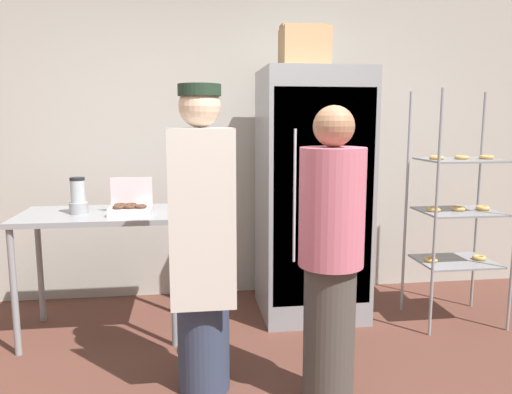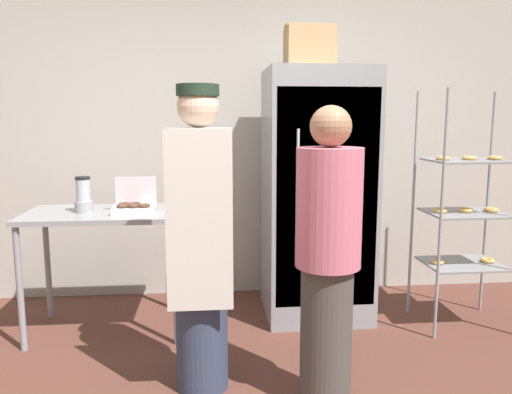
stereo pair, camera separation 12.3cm
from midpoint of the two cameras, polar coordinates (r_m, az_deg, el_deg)
name	(u,v)px [view 1 (the left image)]	position (r m, az deg, el deg)	size (l,w,h in m)	color
back_wall	(224,135)	(4.41, -4.49, 7.03)	(6.40, 0.12, 2.81)	#B7B2A8
refrigerator	(312,195)	(3.92, 5.48, 0.28)	(0.80, 0.77, 1.92)	gray
baking_rack	(458,210)	(4.03, 21.32, -1.39)	(0.63, 0.50, 1.75)	#93969B
prep_counter	(101,228)	(3.73, -18.25, -3.34)	(1.11, 0.66, 0.89)	gray
donut_box	(130,208)	(3.58, -15.15, -1.20)	(0.29, 0.21, 0.25)	silver
blender_pitcher	(78,198)	(3.70, -20.56, -0.07)	(0.13, 0.13, 0.25)	#99999E
cardboard_storage_box	(304,47)	(3.83, 4.60, 16.70)	(0.35, 0.28, 0.30)	tan
person_baker	(202,237)	(2.79, -7.46, -4.55)	(0.37, 0.38, 1.73)	#333D56
person_customer	(331,257)	(2.66, 7.23, -6.88)	(0.34, 0.34, 1.62)	#47423D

